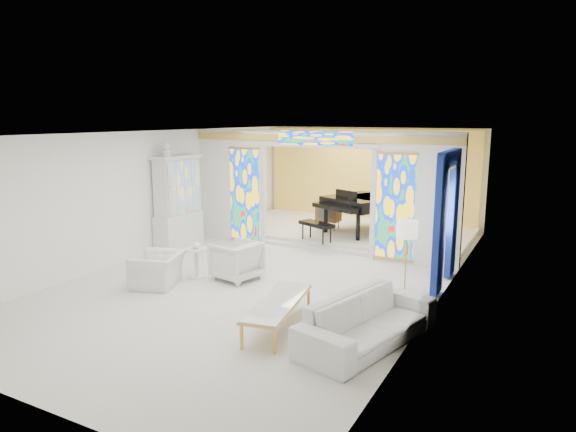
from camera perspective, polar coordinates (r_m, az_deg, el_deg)
The scene contains 24 objects.
floor at distance 11.30m, azimuth -1.17°, elevation -6.14°, with size 12.00×12.00×0.00m, color beige.
ceiling at distance 10.81m, azimuth -1.23°, elevation 9.24°, with size 7.00×12.00×0.02m, color white.
wall_back at distance 16.41m, azimuth 9.06°, elevation 4.45°, with size 7.00×0.02×3.00m, color white.
wall_front at distance 6.54m, azimuth -27.84°, elevation -6.57°, with size 7.00×0.02×3.00m, color white.
wall_left at distance 13.00m, azimuth -14.82°, elevation 2.53°, with size 0.02×12.00×3.00m, color white.
wall_right at distance 9.77m, azimuth 17.05°, elevation -0.29°, with size 0.02×12.00×3.00m, color white.
partition_wall at distance 12.69m, azimuth 3.18°, elevation 3.38°, with size 7.00×0.22×3.00m.
stained_glass_left at distance 13.62m, azimuth -4.81°, elevation 2.38°, with size 0.90×0.04×2.40m, color gold.
stained_glass_right at distance 11.95m, azimuth 11.82°, elevation 0.98°, with size 0.90×0.04×2.40m, color gold.
stained_glass_transom at distance 12.50m, azimuth 3.04°, elevation 8.64°, with size 2.00×0.04×0.34m, color gold.
alcove_platform at distance 14.88m, azimuth 6.51°, elevation -1.66°, with size 6.80×3.80×0.18m, color beige.
gold_curtain_back at distance 16.30m, azimuth 8.92°, elevation 4.41°, with size 6.70×0.10×2.90m, color #F4D855.
chandelier at distance 14.38m, azimuth 7.33°, elevation 7.79°, with size 0.48×0.48×0.30m, color #CC9047.
blue_drapes at distance 10.46m, azimuth 17.27°, elevation 0.84°, with size 0.14×1.85×2.65m.
china_cabinet at distance 13.31m, azimuth -12.12°, elevation 1.40°, with size 0.56×1.46×2.72m.
armchair_left at distance 10.61m, azimuth -14.26°, elevation -5.81°, with size 1.00×0.88×0.65m, color white.
armchair_right at distance 10.72m, azimuth -5.75°, elevation -4.94°, with size 0.85×0.88×0.80m, color silver.
sofa at distance 7.85m, azimuth 8.88°, elevation -11.38°, with size 2.47×0.96×0.72m, color white.
side_table at distance 10.91m, azimuth -10.14°, elevation -4.68°, with size 0.51×0.51×0.63m.
vase at distance 10.84m, azimuth -10.20°, elevation -3.10°, with size 0.17×0.17×0.18m, color silver.
coffee_table at distance 8.30m, azimuth -1.08°, elevation -9.62°, with size 0.97×2.07×0.44m.
floor_lamp at distance 9.24m, azimuth 13.08°, elevation -1.88°, with size 0.46×0.46×1.54m.
grand_piano at distance 14.20m, azimuth 8.92°, elevation 1.44°, with size 2.71×3.18×1.23m.
tv_console at distance 14.59m, azimuth 4.52°, elevation 0.43°, with size 0.66×0.46×0.75m.
Camera 1 is at (5.25, -9.44, 3.33)m, focal length 32.00 mm.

